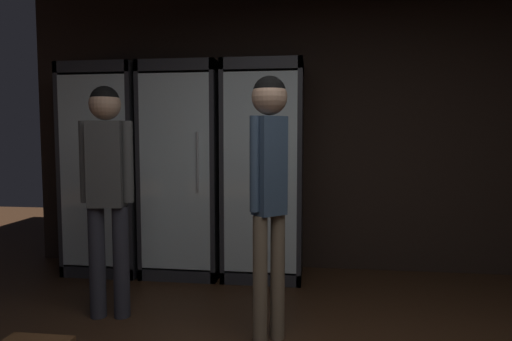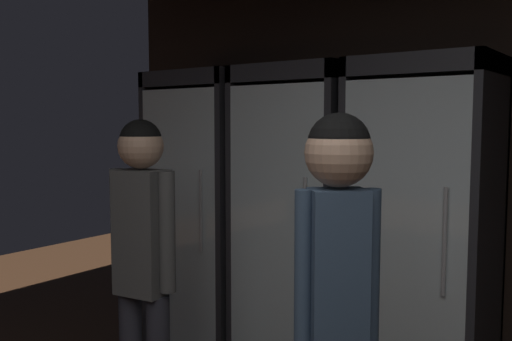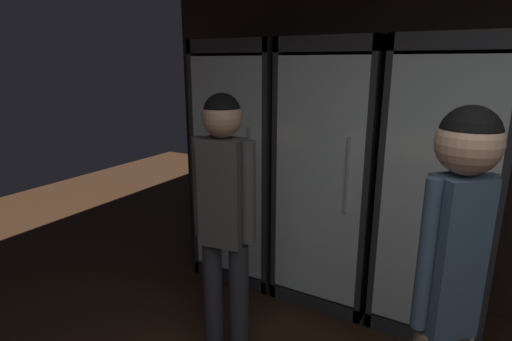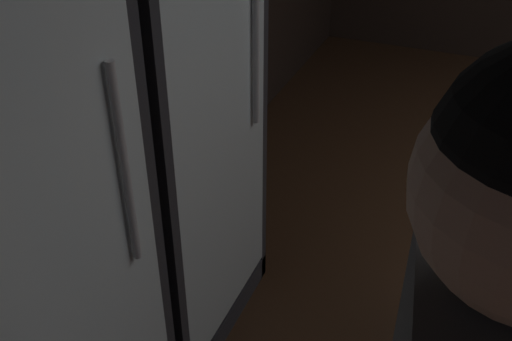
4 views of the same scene
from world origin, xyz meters
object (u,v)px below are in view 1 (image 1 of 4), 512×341
(cooler_far_left, at_px, (110,171))
(shopper_far, at_px, (269,171))
(cooler_center, at_px, (264,172))
(shopper_near, at_px, (107,178))
(cooler_left, at_px, (185,172))

(cooler_far_left, height_order, shopper_far, cooler_far_left)
(cooler_far_left, xyz_separation_m, cooler_center, (1.47, 0.00, 0.01))
(cooler_far_left, xyz_separation_m, shopper_far, (1.64, -1.30, 0.12))
(shopper_near, relative_size, shopper_far, 0.99)
(cooler_far_left, height_order, cooler_left, same)
(cooler_far_left, distance_m, shopper_near, 1.19)
(cooler_left, bearing_deg, cooler_center, -0.10)
(cooler_left, distance_m, shopper_near, 1.11)
(cooler_left, height_order, cooler_center, same)
(cooler_far_left, distance_m, cooler_center, 1.47)
(cooler_center, xyz_separation_m, shopper_far, (0.17, -1.30, 0.11))
(cooler_center, bearing_deg, shopper_near, -132.06)
(shopper_near, bearing_deg, cooler_far_left, 114.86)
(cooler_left, relative_size, shopper_near, 1.19)
(cooler_center, bearing_deg, cooler_far_left, -179.99)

